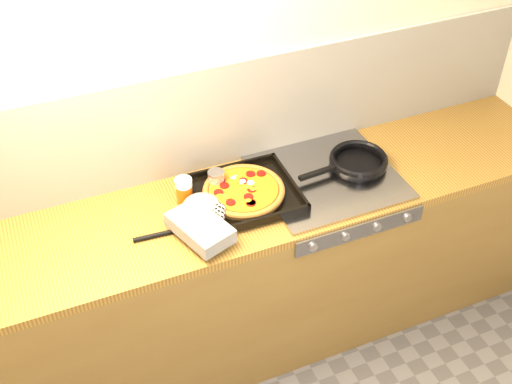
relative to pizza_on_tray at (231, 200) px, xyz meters
name	(u,v)px	position (x,y,z in m)	size (l,w,h in m)	color
room_shell	(207,120)	(0.01, 0.31, 0.20)	(3.20, 3.20, 3.20)	white
counter_run	(235,276)	(0.01, 0.02, -0.50)	(3.20, 0.62, 0.90)	brown
stovetop	(327,177)	(0.46, 0.02, -0.04)	(0.60, 0.56, 0.02)	gray
pizza_on_tray	(231,200)	(0.00, 0.00, 0.00)	(0.59, 0.51, 0.08)	black
frying_pan	(357,161)	(0.62, 0.04, -0.01)	(0.45, 0.28, 0.04)	black
tomato_can	(216,181)	(-0.02, 0.14, 0.00)	(0.08, 0.08, 0.10)	maroon
juice_glass	(184,191)	(-0.17, 0.12, 0.02)	(0.08, 0.08, 0.12)	#CF520C
wooden_spoon	(229,179)	(0.06, 0.18, -0.04)	(0.30, 0.08, 0.02)	#AC8649
black_spatula	(170,233)	(-0.28, -0.05, -0.04)	(0.28, 0.09, 0.02)	black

